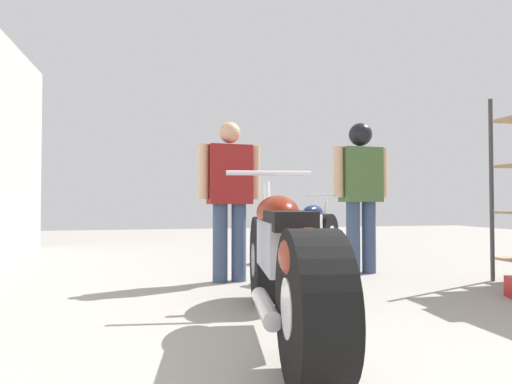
{
  "coord_description": "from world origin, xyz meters",
  "views": [
    {
      "loc": [
        -0.94,
        -0.0,
        0.78
      ],
      "look_at": [
        -0.06,
        3.89,
        0.88
      ],
      "focal_mm": 29.89,
      "sensor_mm": 36.0,
      "label": 1
    }
  ],
  "objects_px": {
    "motorcycle_black_naked": "(306,230)",
    "mechanic_in_blue": "(230,191)",
    "motorcycle_maroon_cruiser": "(284,262)",
    "mechanic_with_helmet": "(361,183)"
  },
  "relations": [
    {
      "from": "motorcycle_maroon_cruiser",
      "to": "mechanic_in_blue",
      "type": "height_order",
      "value": "mechanic_in_blue"
    },
    {
      "from": "motorcycle_black_naked",
      "to": "motorcycle_maroon_cruiser",
      "type": "bearing_deg",
      "value": -111.39
    },
    {
      "from": "motorcycle_black_naked",
      "to": "mechanic_in_blue",
      "type": "distance_m",
      "value": 2.29
    },
    {
      "from": "motorcycle_black_naked",
      "to": "mechanic_with_helmet",
      "type": "height_order",
      "value": "mechanic_with_helmet"
    },
    {
      "from": "motorcycle_black_naked",
      "to": "mechanic_with_helmet",
      "type": "distance_m",
      "value": 1.68
    },
    {
      "from": "motorcycle_black_naked",
      "to": "mechanic_in_blue",
      "type": "relative_size",
      "value": 0.99
    },
    {
      "from": "motorcycle_black_naked",
      "to": "mechanic_with_helmet",
      "type": "bearing_deg",
      "value": -86.71
    },
    {
      "from": "motorcycle_maroon_cruiser",
      "to": "motorcycle_black_naked",
      "type": "relative_size",
      "value": 1.4
    },
    {
      "from": "mechanic_in_blue",
      "to": "motorcycle_black_naked",
      "type": "bearing_deg",
      "value": 50.81
    },
    {
      "from": "motorcycle_black_naked",
      "to": "mechanic_in_blue",
      "type": "xyz_separation_m",
      "value": [
        -1.41,
        -1.73,
        0.52
      ]
    }
  ]
}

